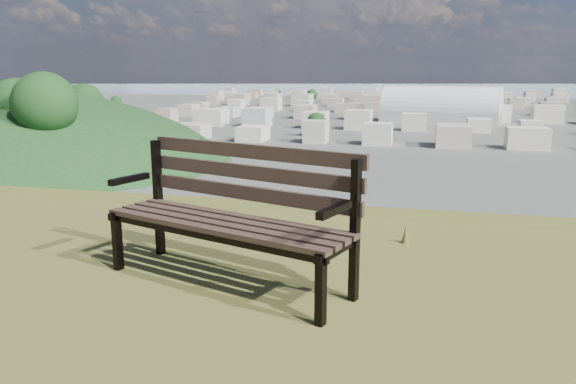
# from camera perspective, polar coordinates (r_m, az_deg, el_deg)

# --- Properties ---
(park_bench) EXTENTS (2.09, 1.25, 1.04)m
(park_bench) POSITION_cam_1_polar(r_m,az_deg,el_deg) (4.31, -5.50, -1.51)
(park_bench) COLOR #463428
(park_bench) RESTS_ON hilltop_mesa
(arena) EXTENTS (59.81, 33.87, 23.80)m
(arena) POSITION_cam_1_polar(r_m,az_deg,el_deg) (292.38, 15.26, 7.88)
(arena) COLOR silver
(arena) RESTS_ON ground
(city_blocks) EXTENTS (395.00, 361.00, 7.00)m
(city_blocks) POSITION_cam_1_polar(r_m,az_deg,el_deg) (397.16, 13.51, 8.76)
(city_blocks) COLOR beige
(city_blocks) RESTS_ON ground
(city_trees) EXTENTS (406.52, 387.20, 9.98)m
(city_trees) POSITION_cam_1_polar(r_m,az_deg,el_deg) (323.07, 8.67, 8.42)
(city_trees) COLOR #35291A
(city_trees) RESTS_ON ground
(bay_water) EXTENTS (2400.00, 700.00, 0.12)m
(bay_water) POSITION_cam_1_polar(r_m,az_deg,el_deg) (902.43, 13.80, 10.39)
(bay_water) COLOR #90A7B8
(bay_water) RESTS_ON ground
(far_hills) EXTENTS (2050.00, 340.00, 60.00)m
(far_hills) POSITION_cam_1_polar(r_m,az_deg,el_deg) (1406.39, 11.41, 12.15)
(far_hills) COLOR #8A99AB
(far_hills) RESTS_ON ground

